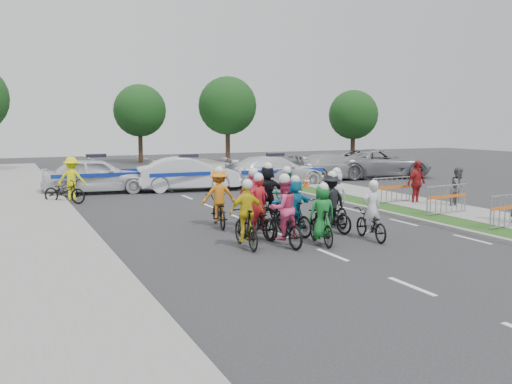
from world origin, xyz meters
name	(u,v)px	position (x,y,z in m)	size (l,w,h in m)	color
ground	(332,255)	(0.00, 0.00, 0.00)	(90.00, 90.00, 0.00)	#28282B
curb_right	(379,211)	(5.10, 5.00, 0.06)	(0.20, 60.00, 0.12)	gray
grass_strip	(395,210)	(5.80, 5.00, 0.06)	(1.20, 60.00, 0.11)	#234215
sidewalk_right	(433,207)	(7.60, 5.00, 0.07)	(2.40, 60.00, 0.13)	gray
sidewalk_left	(40,237)	(-6.50, 5.00, 0.07)	(3.00, 60.00, 0.13)	gray
rider_0	(371,220)	(1.97, 1.14, 0.57)	(0.77, 1.73, 1.70)	black
rider_1	(322,220)	(0.37, 1.15, 0.67)	(0.77, 1.67, 1.70)	black
rider_2	(283,219)	(-0.64, 1.46, 0.72)	(0.86, 1.96, 1.95)	black
rider_3	(246,221)	(-1.63, 1.62, 0.71)	(0.94, 1.77, 1.83)	black
rider_4	(330,208)	(1.57, 2.67, 0.72)	(1.12, 1.90, 1.85)	black
rider_5	(294,210)	(0.28, 2.57, 0.75)	(1.47, 1.74, 1.77)	black
rider_6	(257,216)	(-0.78, 2.80, 0.62)	(0.84, 1.89, 1.86)	black
rider_7	(335,204)	(2.14, 3.31, 0.73)	(0.84, 1.83, 1.88)	black
rider_8	(286,203)	(0.93, 4.35, 0.70)	(0.85, 1.92, 1.89)	black
rider_9	(252,205)	(-0.36, 4.11, 0.73)	(1.01, 1.87, 1.90)	black
rider_10	(219,203)	(-1.22, 4.78, 0.74)	(1.16, 1.97, 1.93)	black
rider_11	(267,196)	(0.71, 5.29, 0.82)	(1.60, 1.91, 1.96)	black
police_car_0	(97,175)	(-3.37, 15.19, 0.83)	(1.96, 4.88, 1.66)	silver
police_car_1	(189,174)	(0.83, 14.36, 0.80)	(1.70, 4.86, 1.60)	silver
police_car_2	(275,171)	(5.49, 14.39, 0.77)	(2.17, 5.34, 1.55)	silver
civilian_sedan	(335,167)	(10.05, 15.94, 0.75)	(2.09, 5.13, 1.49)	#A8A8AD
civilian_suv	(380,163)	(13.10, 15.84, 0.85)	(2.81, 6.09, 1.69)	gray
spectator_1	(459,188)	(8.39, 4.52, 0.80)	(0.77, 0.60, 1.59)	#525257
spectator_2	(416,183)	(7.55, 5.93, 0.89)	(1.04, 0.43, 1.78)	maroon
marshal_hiviz	(72,179)	(-4.69, 13.17, 0.91)	(1.18, 0.68, 1.83)	#EFF50C
barrier_0	(511,212)	(6.70, 0.58, 0.56)	(2.00, 0.50, 1.12)	#A5A8AD
barrier_1	(447,201)	(6.70, 3.31, 0.56)	(2.00, 0.50, 1.12)	#A5A8AD
barrier_2	(392,191)	(6.70, 6.37, 0.56)	(2.00, 0.50, 1.12)	#A5A8AD
cone_0	(292,193)	(3.70, 9.16, 0.34)	(0.40, 0.40, 0.70)	#F24C0C
cone_1	(307,183)	(6.12, 12.22, 0.34)	(0.40, 0.40, 0.70)	#F24C0C
parked_bike	(65,191)	(-5.10, 12.25, 0.49)	(0.65, 1.88, 0.99)	black
tree_1	(228,106)	(9.00, 30.00, 4.54)	(4.55, 4.55, 6.82)	#382619
tree_2	(353,115)	(18.00, 26.00, 3.83)	(3.85, 3.85, 5.77)	#382619
tree_4	(140,111)	(3.00, 34.00, 4.19)	(4.20, 4.20, 6.30)	#382619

